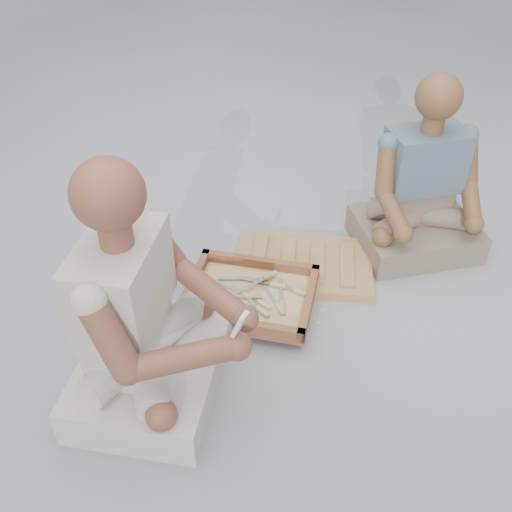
% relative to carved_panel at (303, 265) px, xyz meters
% --- Properties ---
extents(ground, '(60.00, 60.00, 0.00)m').
position_rel_carved_panel_xyz_m(ground, '(-0.13, -0.47, -0.02)').
color(ground, '#A0A1A5').
rests_on(ground, ground).
extents(carved_panel, '(0.66, 0.46, 0.04)m').
position_rel_carved_panel_xyz_m(carved_panel, '(0.00, 0.00, 0.00)').
color(carved_panel, '#905B37').
rests_on(carved_panel, ground).
extents(tool_tray, '(0.56, 0.46, 0.07)m').
position_rel_carved_panel_xyz_m(tool_tray, '(-0.20, -0.30, 0.04)').
color(tool_tray, brown).
rests_on(tool_tray, carved_panel).
extents(chisel_0, '(0.22, 0.06, 0.02)m').
position_rel_carved_panel_xyz_m(chisel_0, '(-0.19, -0.20, 0.06)').
color(chisel_0, silver).
rests_on(chisel_0, tool_tray).
extents(chisel_1, '(0.20, 0.13, 0.02)m').
position_rel_carved_panel_xyz_m(chisel_1, '(-0.16, -0.45, 0.05)').
color(chisel_1, silver).
rests_on(chisel_1, tool_tray).
extents(chisel_2, '(0.20, 0.13, 0.02)m').
position_rel_carved_panel_xyz_m(chisel_2, '(-0.15, -0.34, 0.05)').
color(chisel_2, silver).
rests_on(chisel_2, tool_tray).
extents(chisel_3, '(0.14, 0.19, 0.02)m').
position_rel_carved_panel_xyz_m(chisel_3, '(-0.07, -0.35, 0.05)').
color(chisel_3, silver).
rests_on(chisel_3, tool_tray).
extents(chisel_4, '(0.22, 0.05, 0.02)m').
position_rel_carved_panel_xyz_m(chisel_4, '(-0.11, -0.22, 0.06)').
color(chisel_4, silver).
rests_on(chisel_4, tool_tray).
extents(chisel_5, '(0.21, 0.11, 0.02)m').
position_rel_carved_panel_xyz_m(chisel_5, '(-0.24, -0.29, 0.05)').
color(chisel_5, silver).
rests_on(chisel_5, tool_tray).
extents(chisel_6, '(0.16, 0.18, 0.02)m').
position_rel_carved_panel_xyz_m(chisel_6, '(-0.15, -0.19, 0.07)').
color(chisel_6, silver).
rests_on(chisel_6, tool_tray).
extents(chisel_7, '(0.17, 0.16, 0.02)m').
position_rel_carved_panel_xyz_m(chisel_7, '(-0.14, -0.38, 0.05)').
color(chisel_7, silver).
rests_on(chisel_7, tool_tray).
extents(chisel_8, '(0.21, 0.09, 0.02)m').
position_rel_carved_panel_xyz_m(chisel_8, '(-0.01, -0.25, 0.05)').
color(chisel_8, silver).
rests_on(chisel_8, tool_tray).
extents(chisel_9, '(0.06, 0.22, 0.02)m').
position_rel_carved_panel_xyz_m(chisel_9, '(-0.06, -0.34, 0.05)').
color(chisel_9, silver).
rests_on(chisel_9, tool_tray).
extents(chisel_10, '(0.22, 0.06, 0.02)m').
position_rel_carved_panel_xyz_m(chisel_10, '(-0.20, -0.32, 0.06)').
color(chisel_10, silver).
rests_on(chisel_10, tool_tray).
extents(wood_chip_0, '(0.02, 0.02, 0.00)m').
position_rel_carved_panel_xyz_m(wood_chip_0, '(-0.24, -0.58, -0.02)').
color(wood_chip_0, '#DAB980').
rests_on(wood_chip_0, ground).
extents(wood_chip_1, '(0.02, 0.02, 0.00)m').
position_rel_carved_panel_xyz_m(wood_chip_1, '(-0.28, -0.46, -0.02)').
color(wood_chip_1, '#DAB980').
rests_on(wood_chip_1, ground).
extents(wood_chip_2, '(0.02, 0.02, 0.00)m').
position_rel_carved_panel_xyz_m(wood_chip_2, '(-0.24, -0.59, -0.02)').
color(wood_chip_2, '#DAB980').
rests_on(wood_chip_2, ground).
extents(wood_chip_3, '(0.02, 0.02, 0.00)m').
position_rel_carved_panel_xyz_m(wood_chip_3, '(-0.23, -0.39, -0.02)').
color(wood_chip_3, '#DAB980').
rests_on(wood_chip_3, ground).
extents(wood_chip_4, '(0.02, 0.02, 0.00)m').
position_rel_carved_panel_xyz_m(wood_chip_4, '(-0.30, 0.08, -0.02)').
color(wood_chip_4, '#DAB980').
rests_on(wood_chip_4, ground).
extents(wood_chip_5, '(0.02, 0.02, 0.00)m').
position_rel_carved_panel_xyz_m(wood_chip_5, '(-0.18, -0.55, -0.02)').
color(wood_chip_5, '#DAB980').
rests_on(wood_chip_5, ground).
extents(wood_chip_6, '(0.02, 0.02, 0.00)m').
position_rel_carved_panel_xyz_m(wood_chip_6, '(-0.51, -0.35, -0.02)').
color(wood_chip_6, '#DAB980').
rests_on(wood_chip_6, ground).
extents(wood_chip_7, '(0.02, 0.02, 0.00)m').
position_rel_carved_panel_xyz_m(wood_chip_7, '(-0.18, 0.05, -0.02)').
color(wood_chip_7, '#DAB980').
rests_on(wood_chip_7, ground).
extents(wood_chip_8, '(0.02, 0.02, 0.00)m').
position_rel_carved_panel_xyz_m(wood_chip_8, '(0.11, -0.26, -0.02)').
color(wood_chip_8, '#DAB980').
rests_on(wood_chip_8, ground).
extents(wood_chip_9, '(0.02, 0.02, 0.00)m').
position_rel_carved_panel_xyz_m(wood_chip_9, '(0.10, -0.35, -0.02)').
color(wood_chip_9, '#DAB980').
rests_on(wood_chip_9, ground).
extents(wood_chip_10, '(0.02, 0.02, 0.00)m').
position_rel_carved_panel_xyz_m(wood_chip_10, '(-0.05, -0.08, -0.02)').
color(wood_chip_10, '#DAB980').
rests_on(wood_chip_10, ground).
extents(craftsman, '(0.63, 0.61, 0.95)m').
position_rel_carved_panel_xyz_m(craftsman, '(-0.48, -0.77, 0.30)').
color(craftsman, '#BBB7AD').
rests_on(craftsman, ground).
extents(companion, '(0.67, 0.61, 0.85)m').
position_rel_carved_panel_xyz_m(companion, '(0.51, 0.28, 0.26)').
color(companion, '#7B6858').
rests_on(companion, ground).
extents(mobile_phone, '(0.06, 0.06, 0.10)m').
position_rel_carved_panel_xyz_m(mobile_phone, '(-0.13, -0.84, 0.43)').
color(mobile_phone, silver).
rests_on(mobile_phone, craftsman).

